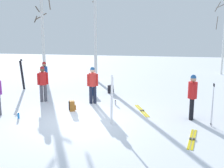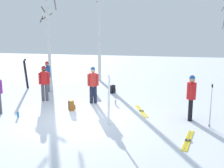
# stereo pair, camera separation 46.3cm
# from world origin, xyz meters

# --- Properties ---
(ground_plane) EXTENTS (60.00, 60.00, 0.00)m
(ground_plane) POSITION_xyz_m (0.00, 0.00, 0.00)
(ground_plane) COLOR white
(person_0) EXTENTS (0.49, 0.34, 1.72)m
(person_0) POSITION_xyz_m (-0.17, 2.52, 0.98)
(person_0) COLOR #1E2338
(person_0) RESTS_ON ground_plane
(person_2) EXTENTS (0.45, 0.34, 1.72)m
(person_2) POSITION_xyz_m (-2.58, 2.35, 0.98)
(person_2) COLOR #4C4C56
(person_2) RESTS_ON ground_plane
(person_3) EXTENTS (0.34, 0.52, 1.72)m
(person_3) POSITION_xyz_m (4.15, 1.08, 0.98)
(person_3) COLOR black
(person_3) RESTS_ON ground_plane
(person_4) EXTENTS (0.34, 0.49, 1.72)m
(person_4) POSITION_xyz_m (-3.44, 4.25, 0.98)
(person_4) COLOR #4C4C56
(person_4) RESTS_ON ground_plane
(ski_pair_planted_0) EXTENTS (0.16, 0.15, 1.82)m
(ski_pair_planted_0) POSITION_xyz_m (1.32, -0.19, 0.91)
(ski_pair_planted_0) COLOR white
(ski_pair_planted_0) RESTS_ON ground_plane
(ski_pair_planted_1) EXTENTS (0.19, 0.20, 1.78)m
(ski_pair_planted_1) POSITION_xyz_m (-5.08, 4.69, 0.88)
(ski_pair_planted_1) COLOR black
(ski_pair_planted_1) RESTS_ON ground_plane
(ski_pair_lying_0) EXTENTS (0.44, 1.67, 0.05)m
(ski_pair_lying_0) POSITION_xyz_m (4.03, -0.93, 0.01)
(ski_pair_lying_0) COLOR yellow
(ski_pair_lying_0) RESTS_ON ground_plane
(ski_pair_lying_1) EXTENTS (0.81, 1.74, 0.05)m
(ski_pair_lying_1) POSITION_xyz_m (2.20, 1.78, 0.01)
(ski_pair_lying_1) COLOR yellow
(ski_pair_lying_1) RESTS_ON ground_plane
(ski_poles_1) EXTENTS (0.07, 0.22, 1.53)m
(ski_poles_1) POSITION_xyz_m (4.77, 0.42, 0.81)
(ski_poles_1) COLOR #B2B2BC
(ski_poles_1) RESTS_ON ground_plane
(backpack_0) EXTENTS (0.34, 0.33, 0.44)m
(backpack_0) POSITION_xyz_m (0.19, 4.79, 0.21)
(backpack_0) COLOR black
(backpack_0) RESTS_ON ground_plane
(backpack_1) EXTENTS (0.28, 0.31, 0.44)m
(backpack_1) POSITION_xyz_m (-0.64, 4.06, 0.21)
(backpack_1) COLOR #1E4C99
(backpack_1) RESTS_ON ground_plane
(backpack_2) EXTENTS (0.34, 0.32, 0.44)m
(backpack_2) POSITION_xyz_m (-0.68, 1.15, 0.21)
(backpack_2) COLOR #99591E
(backpack_2) RESTS_ON ground_plane
(water_bottle_0) EXTENTS (0.08, 0.08, 0.24)m
(water_bottle_0) POSITION_xyz_m (-2.34, -0.23, 0.11)
(water_bottle_0) COLOR #1E72BF
(water_bottle_0) RESTS_ON ground_plane
(water_bottle_1) EXTENTS (0.07, 0.07, 0.22)m
(water_bottle_1) POSITION_xyz_m (0.93, 2.45, 0.10)
(water_bottle_1) COLOR silver
(water_bottle_1) RESTS_ON ground_plane
(birch_tree_0) EXTENTS (1.49, 1.46, 6.75)m
(birch_tree_0) POSITION_xyz_m (-6.57, 10.44, 3.53)
(birch_tree_0) COLOR silver
(birch_tree_0) RESTS_ON ground_plane
(birch_tree_1) EXTENTS (1.48, 1.05, 7.54)m
(birch_tree_1) POSITION_xyz_m (-1.68, 8.46, 3.87)
(birch_tree_1) COLOR silver
(birch_tree_1) RESTS_ON ground_plane
(birch_tree_2) EXTENTS (1.52, 1.37, 5.99)m
(birch_tree_2) POSITION_xyz_m (7.44, 13.36, 3.16)
(birch_tree_2) COLOR silver
(birch_tree_2) RESTS_ON ground_plane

